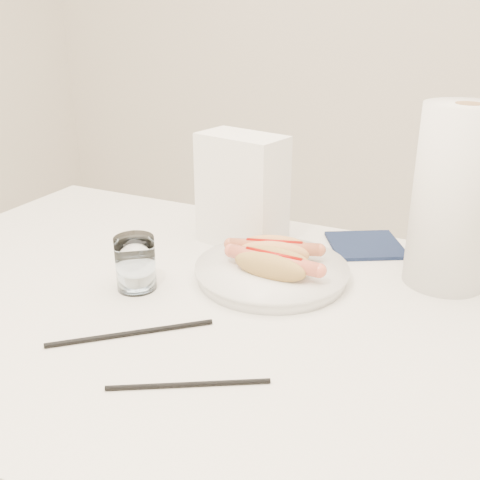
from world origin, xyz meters
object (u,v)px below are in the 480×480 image
at_px(plate, 272,273).
at_px(napkin_box, 242,191).
at_px(table, 199,333).
at_px(water_glass, 135,263).
at_px(hotdog_left, 274,250).
at_px(hotdog_right, 273,264).
at_px(paper_towel_roll, 454,198).

xyz_separation_m(plate, napkin_box, (-0.11, 0.12, 0.10)).
bearing_deg(table, water_glass, -177.76).
xyz_separation_m(hotdog_left, hotdog_right, (0.02, -0.05, 0.00)).
xyz_separation_m(plate, paper_towel_roll, (0.26, 0.12, 0.14)).
bearing_deg(water_glass, napkin_box, 73.10).
bearing_deg(napkin_box, hotdog_right, -36.87).
bearing_deg(plate, hotdog_right, -62.36).
xyz_separation_m(hotdog_right, water_glass, (-0.20, -0.10, 0.00)).
distance_m(napkin_box, paper_towel_roll, 0.38).
relative_size(plate, napkin_box, 1.17).
bearing_deg(hotdog_left, table, -130.01).
xyz_separation_m(water_glass, paper_towel_roll, (0.45, 0.24, 0.10)).
bearing_deg(water_glass, hotdog_left, 40.72).
distance_m(table, hotdog_right, 0.17).
bearing_deg(hotdog_left, water_glass, -155.43).
bearing_deg(napkin_box, hotdog_left, -28.96).
distance_m(hotdog_right, paper_towel_roll, 0.31).
height_order(plate, hotdog_left, hotdog_left).
height_order(hotdog_left, hotdog_right, hotdog_right).
bearing_deg(paper_towel_roll, table, -144.68).
distance_m(plate, hotdog_left, 0.04).
distance_m(table, water_glass, 0.15).
height_order(water_glass, paper_towel_roll, paper_towel_roll).
relative_size(water_glass, paper_towel_roll, 0.30).
xyz_separation_m(napkin_box, paper_towel_roll, (0.38, -0.00, 0.04)).
xyz_separation_m(hotdog_right, napkin_box, (-0.13, 0.14, 0.07)).
height_order(table, paper_towel_roll, paper_towel_roll).
xyz_separation_m(plate, hotdog_left, (-0.01, 0.03, 0.03)).
relative_size(hotdog_left, hotdog_right, 0.96).
distance_m(hotdog_left, napkin_box, 0.15).
height_order(hotdog_left, water_glass, water_glass).
distance_m(plate, hotdog_right, 0.04).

